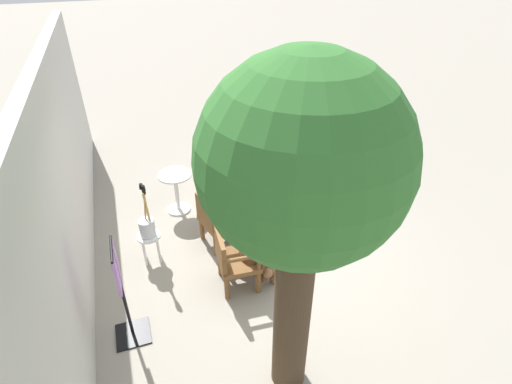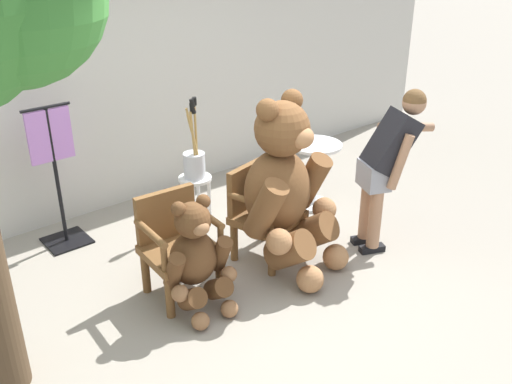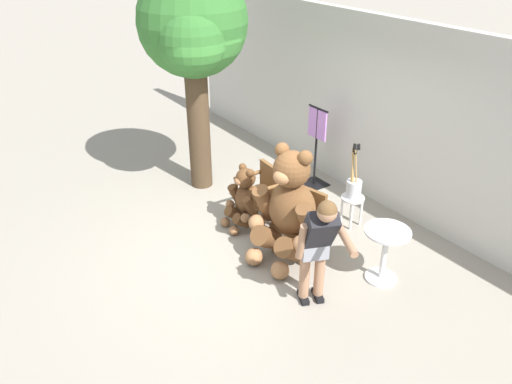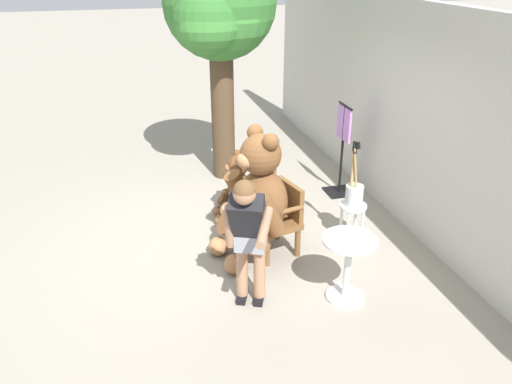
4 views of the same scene
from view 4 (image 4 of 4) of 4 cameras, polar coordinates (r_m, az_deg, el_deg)
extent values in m
plane|color=gray|center=(6.43, -3.06, -5.13)|extent=(60.00, 60.00, 0.00)
cube|color=beige|center=(6.72, 17.29, 8.18)|extent=(10.00, 0.16, 2.80)
cube|color=brown|center=(6.73, -0.35, 0.28)|extent=(0.60, 0.56, 0.07)
cylinder|color=brown|center=(7.00, -2.39, -0.69)|extent=(0.07, 0.07, 0.37)
cylinder|color=brown|center=(6.59, -1.78, -2.44)|extent=(0.07, 0.07, 0.37)
cylinder|color=brown|center=(7.06, 0.98, -0.41)|extent=(0.07, 0.07, 0.37)
cylinder|color=brown|center=(6.66, 1.79, -2.11)|extent=(0.07, 0.07, 0.37)
cube|color=brown|center=(6.67, 1.58, 2.35)|extent=(0.52, 0.10, 0.42)
cylinder|color=brown|center=(6.85, -0.75, 3.09)|extent=(0.09, 0.48, 0.06)
cylinder|color=brown|center=(6.86, -2.47, 2.11)|extent=(0.05, 0.05, 0.22)
cylinder|color=brown|center=(6.40, 0.05, 1.41)|extent=(0.09, 0.48, 0.06)
cylinder|color=brown|center=(6.41, -1.79, 0.36)|extent=(0.05, 0.05, 0.22)
cube|color=brown|center=(5.93, 1.93, -3.44)|extent=(0.67, 0.64, 0.07)
cylinder|color=brown|center=(6.12, -0.89, -4.78)|extent=(0.07, 0.07, 0.37)
cylinder|color=brown|center=(5.78, 1.25, -6.80)|extent=(0.07, 0.07, 0.37)
cylinder|color=brown|center=(6.30, 2.50, -3.85)|extent=(0.07, 0.07, 0.37)
cylinder|color=brown|center=(5.97, 4.77, -5.75)|extent=(0.07, 0.07, 0.37)
cube|color=brown|center=(5.92, 3.89, -0.84)|extent=(0.52, 0.18, 0.42)
cylinder|color=brown|center=(6.00, 0.76, -0.29)|extent=(0.17, 0.48, 0.06)
cylinder|color=brown|center=(5.96, -1.00, -1.67)|extent=(0.05, 0.05, 0.22)
cylinder|color=brown|center=(5.62, 3.26, -2.25)|extent=(0.17, 0.48, 0.06)
cylinder|color=brown|center=(5.58, 1.39, -3.73)|extent=(0.05, 0.05, 0.22)
ellipsoid|color=brown|center=(5.76, 0.83, -0.90)|extent=(0.75, 0.68, 0.74)
sphere|color=brown|center=(5.51, 0.53, 4.31)|extent=(0.47, 0.47, 0.47)
ellipsoid|color=#A47148|center=(5.43, -1.30, 3.60)|extent=(0.26, 0.22, 0.17)
sphere|color=black|center=(5.43, -1.31, 3.72)|extent=(0.07, 0.07, 0.07)
sphere|color=brown|center=(5.60, -0.11, 6.83)|extent=(0.18, 0.18, 0.18)
sphere|color=brown|center=(5.31, 1.70, 5.75)|extent=(0.18, 0.18, 0.18)
cylinder|color=brown|center=(5.98, -1.81, 0.15)|extent=(0.30, 0.45, 0.56)
sphere|color=#A47148|center=(6.04, -3.11, -2.19)|extent=(0.22, 0.22, 0.22)
cylinder|color=brown|center=(5.44, 1.48, -2.60)|extent=(0.30, 0.45, 0.56)
sphere|color=#A47148|center=(5.48, 0.20, -5.30)|extent=(0.22, 0.22, 0.22)
cylinder|color=brown|center=(5.99, -2.38, -4.14)|extent=(0.37, 0.51, 0.43)
sphere|color=#A47148|center=(6.02, -4.33, -6.18)|extent=(0.23, 0.23, 0.23)
cylinder|color=brown|center=(5.68, -0.61, -5.88)|extent=(0.37, 0.51, 0.43)
sphere|color=#A47148|center=(5.69, -2.50, -8.21)|extent=(0.23, 0.23, 0.23)
ellipsoid|color=brown|center=(6.67, -1.85, 0.33)|extent=(0.41, 0.36, 0.45)
sphere|color=brown|center=(6.53, -2.09, 3.05)|extent=(0.28, 0.28, 0.28)
ellipsoid|color=#8C603D|center=(6.52, -3.13, 2.80)|extent=(0.14, 0.11, 0.10)
sphere|color=black|center=(6.52, -3.13, 2.86)|extent=(0.04, 0.04, 0.04)
sphere|color=brown|center=(6.59, -2.12, 4.38)|extent=(0.11, 0.11, 0.11)
sphere|color=brown|center=(6.39, -1.82, 3.70)|extent=(0.11, 0.11, 0.11)
cylinder|color=brown|center=(6.85, -2.75, 1.02)|extent=(0.14, 0.26, 0.34)
sphere|color=#8C603D|center=(6.92, -3.47, -0.13)|extent=(0.13, 0.13, 0.13)
cylinder|color=brown|center=(6.48, -2.20, -0.50)|extent=(0.14, 0.26, 0.34)
sphere|color=#8C603D|center=(6.53, -2.94, -1.78)|extent=(0.13, 0.13, 0.13)
cylinder|color=brown|center=(6.87, -3.34, -1.19)|extent=(0.18, 0.29, 0.26)
sphere|color=#8C603D|center=(6.92, -4.43, -2.13)|extent=(0.14, 0.14, 0.14)
cylinder|color=brown|center=(6.66, -3.05, -2.11)|extent=(0.18, 0.29, 0.26)
sphere|color=#8C603D|center=(6.69, -4.16, -3.16)|extent=(0.14, 0.14, 0.14)
cube|color=black|center=(5.36, -1.56, -11.80)|extent=(0.26, 0.18, 0.06)
cylinder|color=#A37556|center=(5.10, -1.62, -7.87)|extent=(0.12, 0.12, 0.82)
cube|color=black|center=(5.33, 0.39, -11.98)|extent=(0.26, 0.18, 0.06)
cylinder|color=#A37556|center=(5.08, 0.40, -8.04)|extent=(0.12, 0.12, 0.82)
cube|color=gray|center=(4.94, -0.63, -5.25)|extent=(0.32, 0.36, 0.24)
cube|color=black|center=(4.67, -0.91, -2.90)|extent=(0.54, 0.47, 0.57)
sphere|color=#A37556|center=(4.35, -1.34, -0.14)|extent=(0.21, 0.21, 0.21)
sphere|color=brown|center=(4.35, -1.34, 0.10)|extent=(0.21, 0.21, 0.21)
cylinder|color=#A37556|center=(4.41, 1.00, -4.04)|extent=(0.55, 0.30, 0.13)
cylinder|color=#A37556|center=(4.76, -3.16, -4.00)|extent=(0.23, 0.16, 0.50)
cylinder|color=white|center=(6.32, 11.05, -1.58)|extent=(0.34, 0.34, 0.03)
cylinder|color=white|center=(6.39, 12.05, -3.69)|extent=(0.04, 0.04, 0.43)
cylinder|color=white|center=(6.55, 11.30, -2.88)|extent=(0.04, 0.04, 0.43)
cylinder|color=white|center=(6.31, 10.44, -3.94)|extent=(0.04, 0.04, 0.43)
cylinder|color=white|center=(6.47, 9.71, -3.11)|extent=(0.04, 0.04, 0.43)
cylinder|color=silver|center=(6.26, 11.16, -0.40)|extent=(0.22, 0.22, 0.26)
cylinder|color=tan|center=(6.11, 11.33, 1.90)|extent=(0.07, 0.09, 0.68)
cylinder|color=black|center=(5.97, 11.64, 5.23)|extent=(0.05, 0.05, 0.09)
cylinder|color=tan|center=(6.14, 10.98, 1.71)|extent=(0.14, 0.05, 0.60)
cylinder|color=black|center=(6.01, 11.25, 4.71)|extent=(0.06, 0.05, 0.09)
cylinder|color=tan|center=(6.15, 10.89, 1.88)|extent=(0.05, 0.04, 0.64)
cylinder|color=black|center=(6.02, 11.17, 5.00)|extent=(0.05, 0.05, 0.08)
cylinder|color=tan|center=(6.14, 10.92, 2.02)|extent=(0.13, 0.07, 0.67)
cylinder|color=black|center=(6.00, 11.21, 5.32)|extent=(0.06, 0.05, 0.09)
cylinder|color=silver|center=(5.07, 10.70, -5.43)|extent=(0.56, 0.56, 0.03)
cylinder|color=silver|center=(5.27, 10.38, -8.79)|extent=(0.07, 0.07, 0.69)
cylinder|color=silver|center=(5.46, 10.10, -11.65)|extent=(0.40, 0.40, 0.03)
cylinder|color=#473523|center=(7.83, -3.82, 9.42)|extent=(0.36, 0.36, 2.21)
sphere|color=#33702D|center=(7.54, -4.19, 20.82)|extent=(1.62, 1.62, 1.62)
sphere|color=#33702D|center=(7.12, -5.50, 19.17)|extent=(0.97, 0.97, 0.97)
cube|color=black|center=(7.68, 9.44, 0.03)|extent=(0.40, 0.40, 0.02)
cylinder|color=black|center=(7.42, 9.81, 4.67)|extent=(0.04, 0.04, 1.35)
cylinder|color=black|center=(7.21, 10.21, 9.68)|extent=(0.44, 0.03, 0.03)
cube|color=#B77AD1|center=(7.29, 10.05, 7.71)|extent=(0.40, 0.03, 0.48)
camera|label=1|loc=(10.06, 0.14, 29.93)|focal=28.00mm
camera|label=2|loc=(8.18, -30.08, 19.10)|focal=40.00mm
camera|label=3|loc=(2.36, -93.90, 17.20)|focal=35.00mm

